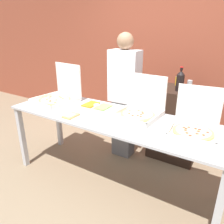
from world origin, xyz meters
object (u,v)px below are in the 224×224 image
pizza_box_far_right (195,125)px  soda_can_colored (178,81)px  pizza_box_near_right (140,109)px  soda_bottle (180,81)px  soda_can_silver (189,85)px  veggie_tray (97,107)px  pizza_box_near_left (58,95)px  paper_plate_front_right (71,116)px  person_guest_plaid (124,96)px

pizza_box_far_right → soda_can_colored: (-0.49, 1.12, 0.13)m
pizza_box_near_right → soda_bottle: bearing=77.6°
pizza_box_near_right → soda_can_silver: bearing=74.3°
pizza_box_far_right → veggie_tray: bearing=172.6°
soda_bottle → soda_can_colored: size_ratio=2.50×
pizza_box_near_left → soda_can_silver: 1.72m
pizza_box_near_left → soda_can_colored: (1.22, 1.11, 0.12)m
soda_can_silver → pizza_box_far_right: bearing=-73.3°
veggie_tray → soda_can_silver: size_ratio=3.23×
pizza_box_near_right → pizza_box_far_right: bearing=-7.7°
veggie_tray → pizza_box_near_right: bearing=7.8°
paper_plate_front_right → person_guest_plaid: person_guest_plaid is taller
paper_plate_front_right → soda_can_silver: 1.60m
pizza_box_near_right → pizza_box_far_right: 0.60m
pizza_box_far_right → soda_can_colored: pizza_box_far_right is taller
pizza_box_near_right → person_guest_plaid: person_guest_plaid is taller
pizza_box_near_right → paper_plate_front_right: 0.76m
pizza_box_far_right → veggie_tray: (-1.12, 0.04, -0.05)m
pizza_box_far_right → soda_can_silver: bearing=101.6°
soda_can_colored → person_guest_plaid: bearing=-134.5°
pizza_box_far_right → soda_can_silver: pizza_box_far_right is taller
veggie_tray → pizza_box_far_right: bearing=-2.2°
pizza_box_near_right → paper_plate_front_right: bearing=-141.6°
pizza_box_near_right → pizza_box_far_right: pizza_box_near_right is taller
pizza_box_near_right → soda_can_silver: pizza_box_near_right is taller
soda_bottle → person_guest_plaid: size_ratio=0.18×
pizza_box_near_right → paper_plate_front_right: (-0.62, -0.43, -0.06)m
soda_bottle → soda_can_colored: (-0.10, 0.28, -0.07)m
pizza_box_far_right → paper_plate_front_right: bearing=-170.6°
pizza_box_far_right → person_guest_plaid: 1.18m
soda_can_colored → pizza_box_near_left: bearing=-137.7°
pizza_box_near_left → soda_bottle: pizza_box_near_left is taller
paper_plate_front_right → soda_can_colored: soda_can_colored is taller
paper_plate_front_right → soda_bottle: 1.45m
pizza_box_far_right → soda_can_colored: size_ratio=3.68×
veggie_tray → pizza_box_near_left: bearing=-177.1°
pizza_box_near_left → soda_can_colored: size_ratio=4.37×
soda_can_silver → pizza_box_near_right: bearing=-109.1°
person_guest_plaid → pizza_box_near_right: bearing=134.8°
soda_can_silver → soda_can_colored: size_ratio=1.00×
veggie_tray → soda_can_silver: (0.83, 0.93, 0.18)m
pizza_box_near_left → pizza_box_far_right: size_ratio=1.19×
pizza_box_far_right → soda_bottle: size_ratio=1.47×
paper_plate_front_right → soda_bottle: size_ratio=0.68×
pizza_box_near_left → pizza_box_far_right: bearing=6.8°
pizza_box_near_right → soda_can_colored: size_ratio=3.77×
paper_plate_front_right → person_guest_plaid: (0.17, 0.88, 0.03)m
pizza_box_near_right → pizza_box_far_right: (0.59, -0.12, -0.00)m
soda_can_silver → soda_can_colored: bearing=143.6°
person_guest_plaid → soda_bottle: bearing=-157.0°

